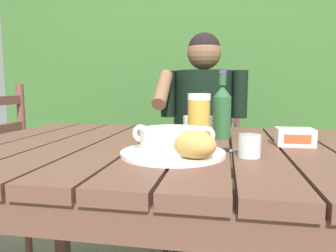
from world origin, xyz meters
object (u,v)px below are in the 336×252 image
object	(u,v)px
person_eating	(202,127)
diner_bowl	(198,123)
serving_plate	(173,153)
bread_roll	(194,144)
butter_tub	(295,137)
water_glass_small	(249,146)
table_knife	(228,150)
beer_glass	(199,117)
chair_near_diner	(204,164)
beer_bottle	(222,111)
soup_bowl	(173,139)

from	to	relation	value
person_eating	diner_bowl	world-z (taller)	person_eating
serving_plate	diner_bowl	xyz separation A→B (m)	(0.02, 0.56, 0.02)
bread_roll	butter_tub	size ratio (longest dim) A/B	1.24
water_glass_small	table_knife	xyz separation A→B (m)	(-0.06, 0.06, -0.03)
serving_plate	table_knife	distance (m)	0.17
beer_glass	butter_tub	distance (m)	0.32
serving_plate	water_glass_small	size ratio (longest dim) A/B	4.70
chair_near_diner	beer_bottle	size ratio (longest dim) A/B	3.65
person_eating	beer_glass	distance (m)	0.66
chair_near_diner	beer_bottle	world-z (taller)	beer_bottle
beer_glass	table_knife	distance (m)	0.21
chair_near_diner	bread_roll	size ratio (longest dim) A/B	6.36
water_glass_small	diner_bowl	distance (m)	0.58
diner_bowl	person_eating	bearing A→B (deg)	90.47
chair_near_diner	beer_bottle	distance (m)	0.87
beer_glass	butter_tub	size ratio (longest dim) A/B	1.44
diner_bowl	chair_near_diner	bearing A→B (deg)	90.00
beer_glass	diner_bowl	bearing A→B (deg)	95.54
beer_bottle	table_knife	distance (m)	0.27
chair_near_diner	butter_tub	world-z (taller)	chair_near_diner
chair_near_diner	beer_glass	world-z (taller)	beer_glass
butter_tub	table_knife	bearing A→B (deg)	-147.46
serving_plate	chair_near_diner	bearing A→B (deg)	88.83
serving_plate	beer_glass	size ratio (longest dim) A/B	1.76
person_eating	serving_plate	size ratio (longest dim) A/B	4.24
serving_plate	beer_glass	distance (m)	0.26
person_eating	beer_bottle	distance (m)	0.60
chair_near_diner	serving_plate	world-z (taller)	chair_near_diner
beer_glass	bread_roll	bearing A→B (deg)	-87.35
beer_glass	water_glass_small	world-z (taller)	beer_glass
water_glass_small	beer_glass	bearing A→B (deg)	124.18
person_eating	butter_tub	xyz separation A→B (m)	(0.35, -0.68, 0.06)
bread_roll	beer_glass	size ratio (longest dim) A/B	0.86
serving_plate	diner_bowl	bearing A→B (deg)	87.73
beer_bottle	water_glass_small	size ratio (longest dim) A/B	4.00
soup_bowl	water_glass_small	xyz separation A→B (m)	(0.21, 0.01, -0.01)
serving_plate	soup_bowl	size ratio (longest dim) A/B	1.25
chair_near_diner	bread_roll	distance (m)	1.22
chair_near_diner	beer_bottle	bearing A→B (deg)	-81.80
beer_glass	butter_tub	xyz separation A→B (m)	(0.32, -0.03, -0.06)
person_eating	butter_tub	world-z (taller)	person_eating
beer_glass	butter_tub	world-z (taller)	beer_glass
serving_plate	person_eating	bearing A→B (deg)	88.76
chair_near_diner	water_glass_small	xyz separation A→B (m)	(0.19, -1.08, 0.33)
water_glass_small	beer_bottle	bearing A→B (deg)	104.20
diner_bowl	butter_tub	bearing A→B (deg)	-44.54
beer_glass	diner_bowl	distance (m)	0.32
water_glass_small	butter_tub	distance (m)	0.26
serving_plate	bread_roll	bearing A→B (deg)	-49.40
serving_plate	beer_bottle	world-z (taller)	beer_bottle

